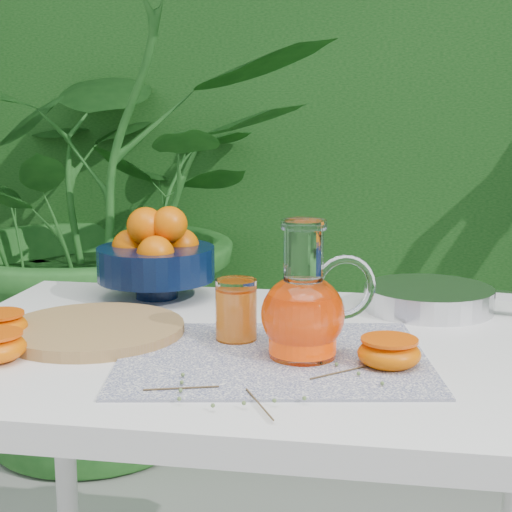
% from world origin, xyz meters
% --- Properties ---
extents(hedge_backdrop, '(8.00, 1.65, 2.50)m').
position_xyz_m(hedge_backdrop, '(0.06, 2.06, 1.19)').
color(hedge_backdrop, '#134514').
rests_on(hedge_backdrop, ground).
extents(potted_plant_left, '(1.78, 1.78, 1.61)m').
position_xyz_m(potted_plant_left, '(-0.73, 1.24, 0.80)').
color(potted_plant_left, '#1F5B1F').
rests_on(potted_plant_left, ground).
extents(white_table, '(1.00, 0.70, 0.75)m').
position_xyz_m(white_table, '(-0.03, -0.02, 0.67)').
color(white_table, white).
rests_on(white_table, ground).
extents(placemat, '(0.49, 0.41, 0.00)m').
position_xyz_m(placemat, '(0.01, -0.09, 0.75)').
color(placemat, '#0D144A').
rests_on(placemat, white_table).
extents(cutting_board, '(0.36, 0.36, 0.02)m').
position_xyz_m(cutting_board, '(-0.28, -0.03, 0.76)').
color(cutting_board, olive).
rests_on(cutting_board, white_table).
extents(fruit_bowl, '(0.27, 0.27, 0.17)m').
position_xyz_m(fruit_bowl, '(-0.26, 0.24, 0.83)').
color(fruit_bowl, black).
rests_on(fruit_bowl, white_table).
extents(juice_pitcher, '(0.18, 0.16, 0.20)m').
position_xyz_m(juice_pitcher, '(0.05, -0.09, 0.82)').
color(juice_pitcher, white).
rests_on(juice_pitcher, white_table).
extents(juice_tumbler, '(0.08, 0.08, 0.09)m').
position_xyz_m(juice_tumbler, '(-0.06, -0.02, 0.80)').
color(juice_tumbler, white).
rests_on(juice_tumbler, white_table).
extents(saute_pan, '(0.41, 0.26, 0.04)m').
position_xyz_m(saute_pan, '(0.25, 0.22, 0.77)').
color(saute_pan, silver).
rests_on(saute_pan, white_table).
extents(orange_halves, '(0.70, 0.21, 0.04)m').
position_xyz_m(orange_halves, '(-0.21, -0.11, 0.77)').
color(orange_halves, '#EE6802').
rests_on(orange_halves, white_table).
extents(thyme_sprigs, '(0.30, 0.24, 0.01)m').
position_xyz_m(thyme_sprigs, '(0.02, -0.22, 0.76)').
color(thyme_sprigs, brown).
rests_on(thyme_sprigs, white_table).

